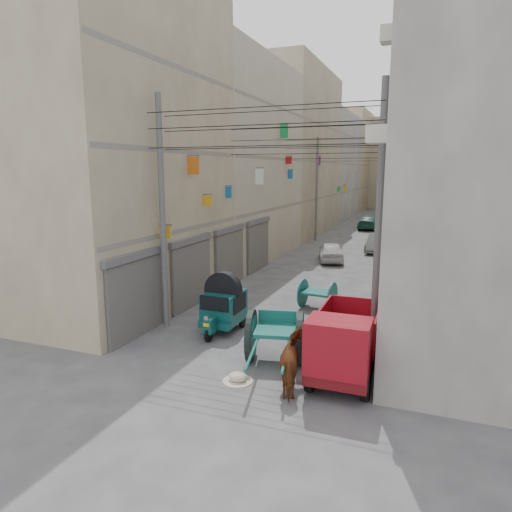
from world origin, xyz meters
The scene contains 18 objects.
ground centered at (0.00, 0.00, 0.00)m, with size 140.00×140.00×0.00m, color #424144.
building_row_left centered at (-8.00, 34.13, 6.46)m, with size 8.00×62.00×14.00m.
building_row_right centered at (8.00, 34.13, 6.46)m, with size 8.00×62.00×14.00m.
end_cap_building centered at (0.00, 66.00, 6.50)m, with size 22.00×10.00×13.00m, color tan.
shutters_left centered at (-3.92, 10.38, 1.49)m, with size 0.18×14.40×2.88m.
signboards centered at (-0.01, 21.66, 3.43)m, with size 8.22×40.52×5.67m.
ac_units centered at (3.65, 7.67, 7.43)m, with size 0.70×6.55×3.35m.
utility_poles centered at (0.00, 17.00, 4.00)m, with size 7.40×22.20×8.00m.
overhead_cables centered at (0.00, 14.40, 6.77)m, with size 7.40×22.52×1.12m.
auto_rickshaw centered at (-1.51, 6.36, 0.94)m, with size 1.31×2.27×1.59m.
tonga_cart centered at (1.03, 4.49, 0.79)m, with size 1.97×3.57×1.52m.
mini_truck centered at (3.10, 3.87, 0.94)m, with size 1.63×3.52×1.97m.
second_cart centered at (0.93, 10.01, 0.62)m, with size 1.44×1.30×1.16m.
feed_sack centered at (0.51, 2.94, 0.13)m, with size 0.50×0.40×0.25m, color beige.
horse centered at (2.06, 3.00, 0.73)m, with size 0.78×1.72×1.45m, color brown.
distant_car_white centered at (-0.63, 19.93, 0.60)m, with size 1.42×3.53×1.20m, color silver.
distant_car_grey centered at (1.69, 24.37, 0.61)m, with size 1.28×3.68×1.21m, color #5C6260.
distant_car_green centered at (-0.51, 36.84, 0.65)m, with size 1.82×4.47×1.30m, color #1B4F42.
Camera 1 is at (5.03, -7.36, 5.48)m, focal length 32.00 mm.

